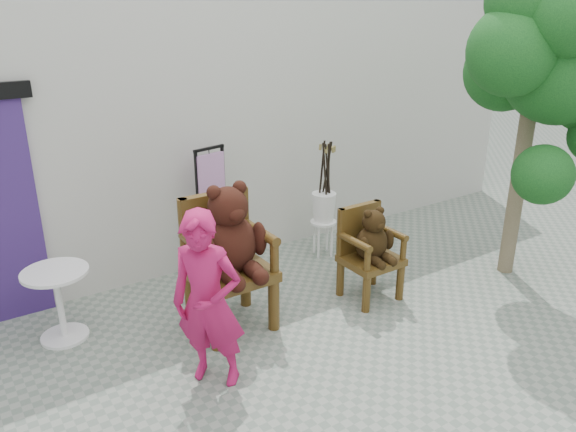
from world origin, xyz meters
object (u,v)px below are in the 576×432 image
object	(u,v)px
display_stand	(213,226)
stool_bucket	(324,207)
chair_small	(370,244)
tree	(549,61)
chair_big	(228,245)
cafe_table	(59,296)
person	(208,303)

from	to	relation	value
display_stand	stool_bucket	distance (m)	1.40
chair_small	tree	bearing A→B (deg)	-23.43
chair_big	cafe_table	bearing A→B (deg)	155.36
cafe_table	display_stand	xyz separation A→B (m)	(1.82, 0.45, 0.14)
chair_big	stool_bucket	distance (m)	1.93
cafe_table	stool_bucket	world-z (taller)	stool_bucket
chair_small	person	xyz separation A→B (m)	(-2.10, -0.47, 0.19)
chair_big	stool_bucket	size ratio (longest dim) A/B	1.01
chair_big	chair_small	size ratio (longest dim) A/B	1.44
cafe_table	tree	xyz separation A→B (m)	(4.54, -1.66, 2.01)
chair_small	cafe_table	world-z (taller)	chair_small
person	cafe_table	bearing A→B (deg)	167.29
display_stand	tree	size ratio (longest dim) A/B	0.44
cafe_table	chair_big	bearing A→B (deg)	-24.64
person	tree	xyz separation A→B (m)	(3.69, -0.22, 1.65)
cafe_table	person	bearing A→B (deg)	-59.65
chair_big	chair_small	bearing A→B (deg)	-11.71
chair_small	stool_bucket	xyz separation A→B (m)	(0.24, 1.12, 0.03)
chair_big	display_stand	size ratio (longest dim) A/B	0.97
person	tree	distance (m)	4.05
display_stand	stool_bucket	size ratio (longest dim) A/B	1.04
chair_big	person	bearing A→B (deg)	-126.87
display_stand	stool_bucket	world-z (taller)	display_stand
cafe_table	chair_small	bearing A→B (deg)	-18.27
stool_bucket	tree	bearing A→B (deg)	-53.12
chair_small	stool_bucket	world-z (taller)	stool_bucket
chair_small	person	size ratio (longest dim) A/B	0.64
chair_big	stool_bucket	bearing A→B (deg)	24.93
person	display_stand	world-z (taller)	person
chair_big	stool_bucket	xyz separation A→B (m)	(1.74, 0.81, -0.21)
person	stool_bucket	world-z (taller)	person
cafe_table	stool_bucket	xyz separation A→B (m)	(3.18, 0.15, 0.20)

